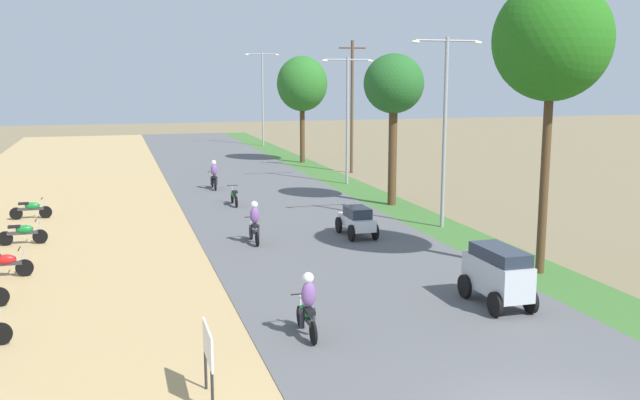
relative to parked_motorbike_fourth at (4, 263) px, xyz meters
The scene contains 17 objects.
parked_motorbike_fourth is the anchor object (origin of this frame).
parked_motorbike_fifth 4.70m from the parked_motorbike_fourth, 89.26° to the left, with size 1.80×0.54×0.94m.
parked_motorbike_sixth 9.94m from the parked_motorbike_fourth, 90.94° to the left, with size 1.80×0.54×0.94m.
street_signboard 11.73m from the parked_motorbike_fourth, 64.07° to the right, with size 0.06×1.30×1.50m.
median_tree_nearest 18.63m from the parked_motorbike_fourth, 14.16° to the right, with size 3.69×3.69×9.35m.
median_tree_second 19.70m from the parked_motorbike_fourth, 27.65° to the left, with size 2.95×2.95×7.45m.
median_tree_third 32.48m from the parked_motorbike_fourth, 57.93° to the left, with size 3.70×3.70×7.80m.
streetlamp_near 17.64m from the parked_motorbike_fourth, 10.89° to the left, with size 3.16×0.20×7.94m.
streetlamp_mid 23.64m from the parked_motorbike_fourth, 43.76° to the left, with size 3.16×0.20×7.44m.
streetlamp_far 44.31m from the parked_motorbike_fourth, 67.53° to the left, with size 3.16×0.20×8.47m.
utility_pole_near 28.52m from the parked_motorbike_fourth, 48.24° to the left, with size 1.80×0.20×8.71m.
car_van_silver 15.29m from the parked_motorbike_fourth, 26.91° to the right, with size 1.19×2.41×1.67m.
car_sedan_white 12.98m from the parked_motorbike_fourth, 11.01° to the left, with size 1.10×2.26×1.19m.
motorbike_foreground_rider 11.08m from the parked_motorbike_fourth, 44.49° to the right, with size 0.54×1.80×1.66m.
motorbike_ahead_second 8.90m from the parked_motorbike_fourth, 15.79° to the left, with size 0.54×1.80×1.66m.
motorbike_ahead_third 14.13m from the parked_motorbike_fourth, 49.57° to the left, with size 0.54×1.80×0.94m.
motorbike_ahead_fourth 18.46m from the parked_motorbike_fourth, 61.12° to the left, with size 0.54×1.80×1.66m.
Camera 1 is at (-7.53, -10.46, 6.43)m, focal length 40.07 mm.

